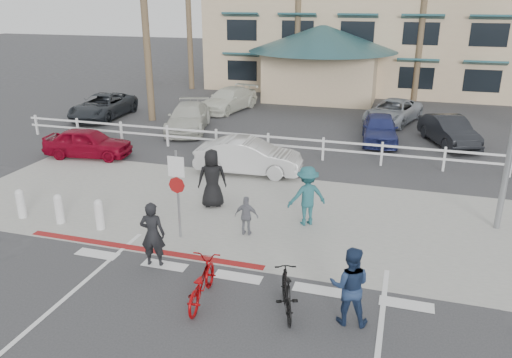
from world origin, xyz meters
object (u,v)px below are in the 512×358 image
(car_white_sedan, at_px, (249,157))
(bike_red, at_px, (201,282))
(car_red_compact, at_px, (88,143))
(sign_post, at_px, (178,190))
(bike_black, at_px, (287,292))

(car_white_sedan, bearing_deg, bike_red, -173.34)
(car_white_sedan, xyz_separation_m, car_red_compact, (-7.24, 0.01, -0.05))
(sign_post, distance_m, car_red_compact, 9.21)
(bike_black, bearing_deg, car_white_sedan, -86.90)
(car_white_sedan, bearing_deg, sign_post, 174.02)
(sign_post, distance_m, bike_red, 3.48)
(sign_post, height_order, car_red_compact, sign_post)
(sign_post, height_order, bike_black, sign_post)
(sign_post, xyz_separation_m, car_red_compact, (-7.05, 5.87, -0.82))
(car_red_compact, bearing_deg, bike_black, -136.06)
(bike_red, xyz_separation_m, car_red_compact, (-8.89, 8.67, 0.15))
(bike_red, bearing_deg, bike_black, 178.75)
(car_white_sedan, bearing_deg, bike_black, -161.26)
(car_white_sedan, height_order, car_red_compact, car_white_sedan)
(bike_black, height_order, car_white_sedan, car_white_sedan)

